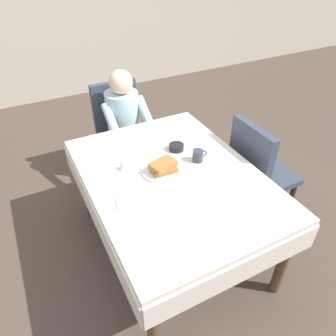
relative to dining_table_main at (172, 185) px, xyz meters
name	(u,v)px	position (x,y,z in m)	size (l,w,h in m)	color
ground_plane	(172,246)	(0.00, 0.00, -0.65)	(14.00, 14.00, 0.00)	brown
dining_table_main	(172,185)	(0.00, 0.00, 0.00)	(1.12, 1.52, 0.74)	silver
chair_diner	(120,125)	(0.04, 1.17, -0.12)	(0.44, 0.45, 0.93)	#384251
diner_person	(125,119)	(0.04, 1.01, 0.02)	(0.40, 0.43, 1.12)	silver
chair_right_side	(257,168)	(0.77, 0.00, -0.12)	(0.45, 0.44, 0.93)	#384251
plate_breakfast	(162,170)	(-0.05, 0.06, 0.10)	(0.28, 0.28, 0.02)	white
breakfast_stack	(163,166)	(-0.04, 0.05, 0.14)	(0.19, 0.16, 0.07)	#A36B33
cup_coffee	(198,156)	(0.24, 0.06, 0.13)	(0.11, 0.08, 0.08)	#333D4C
bowl_butter	(176,147)	(0.17, 0.25, 0.11)	(0.11, 0.11, 0.04)	black
syrup_pitcher	(123,164)	(-0.27, 0.21, 0.13)	(0.08, 0.08, 0.07)	silver
fork_left_of_plate	(137,181)	(-0.24, 0.04, 0.09)	(0.18, 0.01, 0.01)	silver
knife_right_of_plate	(188,165)	(0.14, 0.04, 0.09)	(0.20, 0.01, 0.01)	silver
spoon_near_edge	(195,200)	(0.00, -0.28, 0.09)	(0.15, 0.01, 0.01)	silver
napkin_folded	(131,201)	(-0.35, -0.12, 0.09)	(0.17, 0.12, 0.01)	white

